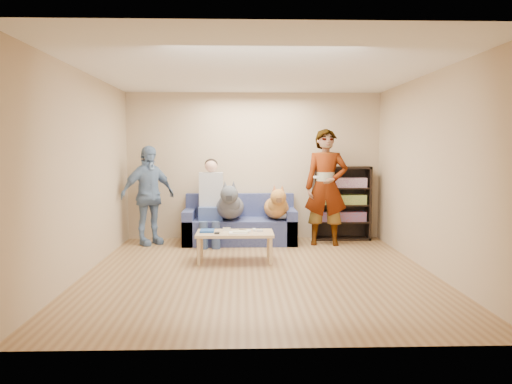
{
  "coord_description": "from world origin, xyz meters",
  "views": [
    {
      "loc": [
        -0.23,
        -6.41,
        1.62
      ],
      "look_at": [
        0.0,
        1.2,
        0.95
      ],
      "focal_mm": 35.0,
      "sensor_mm": 36.0,
      "label": 1
    }
  ],
  "objects_px": {
    "camera_silver": "(227,229)",
    "dog_gray": "(230,205)",
    "person_standing_left": "(148,195)",
    "notebook_blue": "(207,231)",
    "coffee_table": "(235,235)",
    "person_standing_right": "(326,187)",
    "dog_tan": "(277,206)",
    "bookshelf": "(341,201)",
    "sofa": "(240,226)",
    "person_seated": "(211,199)"
  },
  "relations": [
    {
      "from": "person_seated",
      "to": "dog_tan",
      "type": "bearing_deg",
      "value": -0.78
    },
    {
      "from": "person_standing_left",
      "to": "bookshelf",
      "type": "relative_size",
      "value": 1.28
    },
    {
      "from": "sofa",
      "to": "dog_gray",
      "type": "height_order",
      "value": "dog_gray"
    },
    {
      "from": "person_standing_left",
      "to": "notebook_blue",
      "type": "relative_size",
      "value": 6.41
    },
    {
      "from": "notebook_blue",
      "to": "coffee_table",
      "type": "relative_size",
      "value": 0.24
    },
    {
      "from": "sofa",
      "to": "dog_tan",
      "type": "relative_size",
      "value": 1.62
    },
    {
      "from": "person_standing_right",
      "to": "bookshelf",
      "type": "bearing_deg",
      "value": 60.07
    },
    {
      "from": "person_standing_left",
      "to": "bookshelf",
      "type": "xyz_separation_m",
      "value": [
        3.34,
        0.36,
        -0.15
      ]
    },
    {
      "from": "camera_silver",
      "to": "person_seated",
      "type": "distance_m",
      "value": 1.26
    },
    {
      "from": "camera_silver",
      "to": "sofa",
      "type": "bearing_deg",
      "value": 81.74
    },
    {
      "from": "dog_gray",
      "to": "bookshelf",
      "type": "relative_size",
      "value": 0.98
    },
    {
      "from": "person_standing_left",
      "to": "person_seated",
      "type": "xyz_separation_m",
      "value": [
        1.06,
        -0.0,
        -0.06
      ]
    },
    {
      "from": "dog_tan",
      "to": "coffee_table",
      "type": "distance_m",
      "value": 1.49
    },
    {
      "from": "notebook_blue",
      "to": "dog_gray",
      "type": "bearing_deg",
      "value": 75.62
    },
    {
      "from": "person_seated",
      "to": "dog_gray",
      "type": "xyz_separation_m",
      "value": [
        0.32,
        -0.07,
        -0.1
      ]
    },
    {
      "from": "person_standing_right",
      "to": "person_standing_left",
      "type": "bearing_deg",
      "value": -175.67
    },
    {
      "from": "dog_gray",
      "to": "person_standing_right",
      "type": "bearing_deg",
      "value": -1.81
    },
    {
      "from": "camera_silver",
      "to": "person_seated",
      "type": "height_order",
      "value": "person_seated"
    },
    {
      "from": "sofa",
      "to": "dog_tan",
      "type": "xyz_separation_m",
      "value": [
        0.62,
        -0.14,
        0.36
      ]
    },
    {
      "from": "person_standing_left",
      "to": "dog_gray",
      "type": "xyz_separation_m",
      "value": [
        1.37,
        -0.07,
        -0.16
      ]
    },
    {
      "from": "person_standing_right",
      "to": "sofa",
      "type": "distance_m",
      "value": 1.62
    },
    {
      "from": "sofa",
      "to": "dog_gray",
      "type": "relative_size",
      "value": 1.49
    },
    {
      "from": "person_seated",
      "to": "dog_gray",
      "type": "bearing_deg",
      "value": -12.49
    },
    {
      "from": "person_standing_left",
      "to": "camera_silver",
      "type": "bearing_deg",
      "value": -80.43
    },
    {
      "from": "person_standing_left",
      "to": "person_standing_right",
      "type": "bearing_deg",
      "value": -41.56
    },
    {
      "from": "person_seated",
      "to": "sofa",
      "type": "bearing_deg",
      "value": 14.6
    },
    {
      "from": "sofa",
      "to": "coffee_table",
      "type": "xyz_separation_m",
      "value": [
        -0.07,
        -1.43,
        0.09
      ]
    },
    {
      "from": "sofa",
      "to": "camera_silver",
      "type": "bearing_deg",
      "value": -98.26
    },
    {
      "from": "person_standing_left",
      "to": "bookshelf",
      "type": "bearing_deg",
      "value": -33.07
    },
    {
      "from": "person_standing_left",
      "to": "camera_silver",
      "type": "distance_m",
      "value": 1.84
    },
    {
      "from": "coffee_table",
      "to": "bookshelf",
      "type": "xyz_separation_m",
      "value": [
        1.87,
        1.66,
        0.31
      ]
    },
    {
      "from": "notebook_blue",
      "to": "dog_tan",
      "type": "height_order",
      "value": "dog_tan"
    },
    {
      "from": "notebook_blue",
      "to": "bookshelf",
      "type": "xyz_separation_m",
      "value": [
        2.27,
        1.61,
        0.25
      ]
    },
    {
      "from": "dog_gray",
      "to": "dog_tan",
      "type": "height_order",
      "value": "dog_gray"
    },
    {
      "from": "person_standing_right",
      "to": "dog_tan",
      "type": "xyz_separation_m",
      "value": [
        -0.82,
        0.11,
        -0.33
      ]
    },
    {
      "from": "camera_silver",
      "to": "dog_gray",
      "type": "distance_m",
      "value": 1.14
    },
    {
      "from": "sofa",
      "to": "person_standing_right",
      "type": "bearing_deg",
      "value": -9.77
    },
    {
      "from": "bookshelf",
      "to": "dog_gray",
      "type": "bearing_deg",
      "value": -167.63
    },
    {
      "from": "notebook_blue",
      "to": "sofa",
      "type": "xyz_separation_m",
      "value": [
        0.47,
        1.38,
        -0.15
      ]
    },
    {
      "from": "person_standing_left",
      "to": "notebook_blue",
      "type": "height_order",
      "value": "person_standing_left"
    },
    {
      "from": "sofa",
      "to": "coffee_table",
      "type": "bearing_deg",
      "value": -92.81
    },
    {
      "from": "notebook_blue",
      "to": "dog_gray",
      "type": "distance_m",
      "value": 1.24
    },
    {
      "from": "camera_silver",
      "to": "dog_gray",
      "type": "bearing_deg",
      "value": 88.81
    },
    {
      "from": "dog_tan",
      "to": "camera_silver",
      "type": "bearing_deg",
      "value": -124.85
    },
    {
      "from": "person_standing_right",
      "to": "dog_gray",
      "type": "height_order",
      "value": "person_standing_right"
    },
    {
      "from": "sofa",
      "to": "dog_gray",
      "type": "distance_m",
      "value": 0.47
    },
    {
      "from": "person_standing_left",
      "to": "dog_tan",
      "type": "distance_m",
      "value": 2.17
    },
    {
      "from": "notebook_blue",
      "to": "camera_silver",
      "type": "bearing_deg",
      "value": 14.04
    },
    {
      "from": "person_standing_right",
      "to": "notebook_blue",
      "type": "height_order",
      "value": "person_standing_right"
    },
    {
      "from": "notebook_blue",
      "to": "coffee_table",
      "type": "distance_m",
      "value": 0.41
    }
  ]
}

